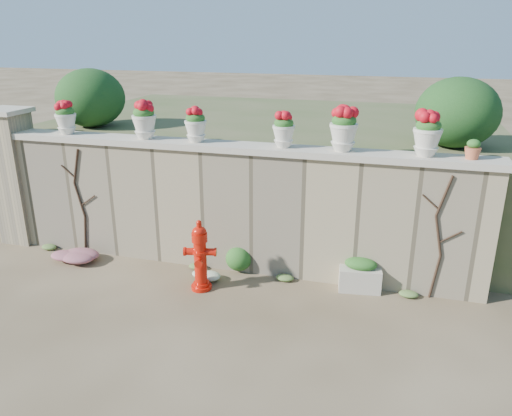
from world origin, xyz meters
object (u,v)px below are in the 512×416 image
(planter_box, at_px, (360,275))
(terracotta_pot, at_px, (473,150))
(fire_hydrant, at_px, (200,255))
(urn_pot_0, at_px, (66,118))

(planter_box, xyz_separation_m, terracotta_pot, (1.37, 0.25, 1.98))
(fire_hydrant, xyz_separation_m, terracotta_pot, (3.72, 0.90, 1.66))
(fire_hydrant, height_order, urn_pot_0, urn_pot_0)
(fire_hydrant, distance_m, terracotta_pot, 4.17)
(urn_pot_0, bearing_deg, terracotta_pot, 0.00)
(planter_box, height_order, terracotta_pot, terracotta_pot)
(planter_box, distance_m, terracotta_pot, 2.42)
(urn_pot_0, distance_m, terracotta_pot, 6.45)
(fire_hydrant, relative_size, planter_box, 1.67)
(urn_pot_0, xyz_separation_m, terracotta_pot, (6.45, 0.00, -0.15))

